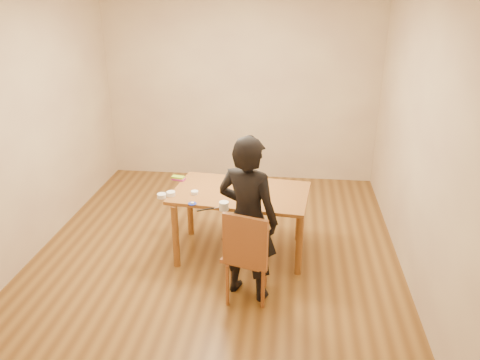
# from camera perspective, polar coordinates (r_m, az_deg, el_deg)

# --- Properties ---
(room_shell) EXTENTS (4.00, 4.50, 2.70)m
(room_shell) POSITION_cam_1_polar(r_m,az_deg,el_deg) (5.12, -2.41, 6.52)
(room_shell) COLOR brown
(room_shell) RESTS_ON ground
(dining_table) EXTENTS (1.50, 0.98, 0.04)m
(dining_table) POSITION_cam_1_polar(r_m,az_deg,el_deg) (4.98, 0.07, -1.58)
(dining_table) COLOR brown
(dining_table) RESTS_ON floor
(dining_chair) EXTENTS (0.48, 0.48, 0.04)m
(dining_chair) POSITION_cam_1_polar(r_m,az_deg,el_deg) (4.41, 0.86, -9.14)
(dining_chair) COLOR brown
(dining_chair) RESTS_ON floor
(cake_plate) EXTENTS (0.32, 0.32, 0.02)m
(cake_plate) POSITION_cam_1_polar(r_m,az_deg,el_deg) (5.01, 1.31, -1.04)
(cake_plate) COLOR #AD0E0B
(cake_plate) RESTS_ON dining_table
(cake) EXTENTS (0.24, 0.24, 0.08)m
(cake) POSITION_cam_1_polar(r_m,az_deg,el_deg) (4.99, 1.31, -0.51)
(cake) COLOR white
(cake) RESTS_ON cake_plate
(frosting_dome) EXTENTS (0.24, 0.24, 0.03)m
(frosting_dome) POSITION_cam_1_polar(r_m,az_deg,el_deg) (4.97, 1.32, 0.04)
(frosting_dome) COLOR white
(frosting_dome) RESTS_ON cake
(frosting_tub) EXTENTS (0.09, 0.09, 0.08)m
(frosting_tub) POSITION_cam_1_polar(r_m,az_deg,el_deg) (4.56, -1.98, -3.17)
(frosting_tub) COLOR white
(frosting_tub) RESTS_ON dining_table
(frosting_lid) EXTENTS (0.09, 0.09, 0.01)m
(frosting_lid) POSITION_cam_1_polar(r_m,az_deg,el_deg) (4.71, -5.83, -2.88)
(frosting_lid) COLOR #172998
(frosting_lid) RESTS_ON dining_table
(frosting_dollop) EXTENTS (0.04, 0.04, 0.02)m
(frosting_dollop) POSITION_cam_1_polar(r_m,az_deg,el_deg) (4.71, -5.83, -2.74)
(frosting_dollop) COLOR white
(frosting_dollop) RESTS_ON frosting_lid
(ramekin_green) EXTENTS (0.09, 0.09, 0.04)m
(ramekin_green) POSITION_cam_1_polar(r_m,az_deg,el_deg) (4.92, -8.43, -1.65)
(ramekin_green) COLOR white
(ramekin_green) RESTS_ON dining_table
(ramekin_yellow) EXTENTS (0.08, 0.08, 0.04)m
(ramekin_yellow) POSITION_cam_1_polar(r_m,az_deg,el_deg) (4.92, -5.55, -1.53)
(ramekin_yellow) COLOR white
(ramekin_yellow) RESTS_ON dining_table
(ramekin_multi) EXTENTS (0.09, 0.09, 0.04)m
(ramekin_multi) POSITION_cam_1_polar(r_m,az_deg,el_deg) (4.88, -9.53, -1.91)
(ramekin_multi) COLOR white
(ramekin_multi) RESTS_ON dining_table
(candy_box_pink) EXTENTS (0.16, 0.11, 0.02)m
(candy_box_pink) POSITION_cam_1_polar(r_m,az_deg,el_deg) (5.30, -7.51, 0.11)
(candy_box_pink) COLOR #C12D75
(candy_box_pink) RESTS_ON dining_table
(candy_box_green) EXTENTS (0.15, 0.10, 0.02)m
(candy_box_green) POSITION_cam_1_polar(r_m,az_deg,el_deg) (5.29, -7.56, 0.35)
(candy_box_green) COLOR green
(candy_box_green) RESTS_ON candy_box_pink
(spatula) EXTENTS (0.16, 0.10, 0.01)m
(spatula) POSITION_cam_1_polar(r_m,az_deg,el_deg) (4.58, -4.25, -3.61)
(spatula) COLOR black
(spatula) RESTS_ON dining_table
(person) EXTENTS (0.68, 0.56, 1.61)m
(person) POSITION_cam_1_polar(r_m,az_deg,el_deg) (4.28, 0.95, -4.81)
(person) COLOR black
(person) RESTS_ON floor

